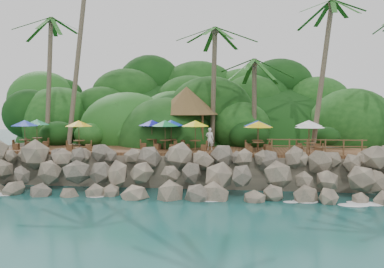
# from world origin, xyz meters

# --- Properties ---
(ground) EXTENTS (140.00, 140.00, 0.00)m
(ground) POSITION_xyz_m (0.00, 0.00, 0.00)
(ground) COLOR #19514F
(ground) RESTS_ON ground
(land_base) EXTENTS (32.00, 25.20, 2.10)m
(land_base) POSITION_xyz_m (0.00, 16.00, 1.05)
(land_base) COLOR gray
(land_base) RESTS_ON ground
(jungle_hill) EXTENTS (44.80, 28.00, 15.40)m
(jungle_hill) POSITION_xyz_m (0.00, 23.50, 0.00)
(jungle_hill) COLOR #143811
(jungle_hill) RESTS_ON ground
(seawall) EXTENTS (29.00, 4.00, 2.30)m
(seawall) POSITION_xyz_m (0.00, 2.00, 1.15)
(seawall) COLOR gray
(seawall) RESTS_ON ground
(terrace) EXTENTS (26.00, 5.00, 0.20)m
(terrace) POSITION_xyz_m (0.00, 6.00, 2.20)
(terrace) COLOR brown
(terrace) RESTS_ON land_base
(jungle_foliage) EXTENTS (44.00, 16.00, 12.00)m
(jungle_foliage) POSITION_xyz_m (0.00, 15.00, 0.00)
(jungle_foliage) COLOR #143811
(jungle_foliage) RESTS_ON ground
(foam_line) EXTENTS (25.20, 0.80, 0.06)m
(foam_line) POSITION_xyz_m (0.00, 0.30, 0.03)
(foam_line) COLOR white
(foam_line) RESTS_ON ground
(palms) EXTENTS (32.78, 7.18, 15.50)m
(palms) POSITION_xyz_m (1.43, 8.78, 12.34)
(palms) COLOR brown
(palms) RESTS_ON ground
(palapa) EXTENTS (4.96, 4.96, 4.60)m
(palapa) POSITION_xyz_m (-0.84, 9.30, 5.79)
(palapa) COLOR brown
(palapa) RESTS_ON ground
(dining_clusters) EXTENTS (21.89, 4.65, 2.08)m
(dining_clusters) POSITION_xyz_m (-1.10, 5.59, 4.02)
(dining_clusters) COLOR brown
(dining_clusters) RESTS_ON terrace
(railing) EXTENTS (6.10, 0.10, 1.00)m
(railing) POSITION_xyz_m (8.14, 3.65, 2.91)
(railing) COLOR brown
(railing) RESTS_ON terrace
(waiter) EXTENTS (0.61, 0.43, 1.56)m
(waiter) POSITION_xyz_m (1.27, 5.77, 3.08)
(waiter) COLOR white
(waiter) RESTS_ON terrace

